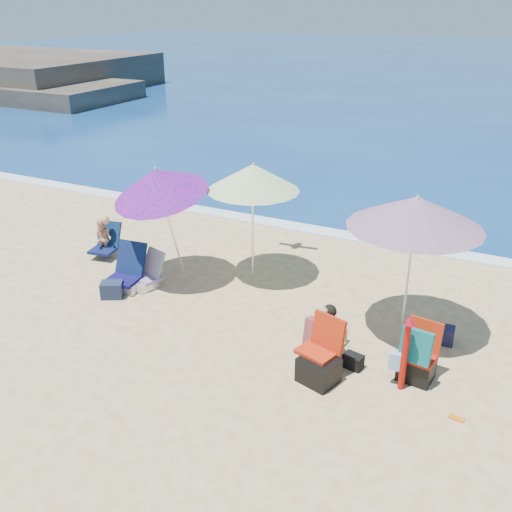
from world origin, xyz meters
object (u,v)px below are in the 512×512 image
at_px(chair_rainbow, 146,278).
at_px(camp_chair_left, 320,363).
at_px(person_left, 104,238).
at_px(umbrella_turquoise, 416,212).
at_px(camp_chair_right, 417,360).
at_px(umbrella_striped, 253,177).
at_px(person_center, 323,333).
at_px(umbrella_blue, 158,183).
at_px(furled_umbrella, 406,349).
at_px(chair_navy, 127,276).

bearing_deg(chair_rainbow, camp_chair_left, -18.03).
bearing_deg(person_left, umbrella_turquoise, -2.26).
xyz_separation_m(umbrella_turquoise, camp_chair_right, (0.46, -1.19, -1.76)).
xyz_separation_m(umbrella_striped, camp_chair_right, (3.56, -1.96, -1.69)).
relative_size(camp_chair_left, person_center, 1.05).
bearing_deg(umbrella_blue, person_center, -16.72).
bearing_deg(person_left, umbrella_blue, -12.62).
height_order(umbrella_striped, camp_chair_right, umbrella_striped).
height_order(umbrella_blue, furled_umbrella, umbrella_blue).
relative_size(chair_navy, person_center, 0.94).
bearing_deg(person_center, umbrella_blue, 163.28).
height_order(camp_chair_right, person_center, camp_chair_right).
bearing_deg(chair_navy, umbrella_blue, 47.73).
relative_size(chair_navy, chair_rainbow, 1.08).
relative_size(chair_navy, camp_chair_right, 0.91).
bearing_deg(camp_chair_left, person_center, 105.24).
height_order(furled_umbrella, person_center, furled_umbrella).
bearing_deg(chair_navy, camp_chair_right, -5.23).
xyz_separation_m(furled_umbrella, camp_chair_left, (-1.11, -0.29, -0.39)).
xyz_separation_m(umbrella_turquoise, person_center, (-0.93, -1.24, -1.67)).
distance_m(camp_chair_left, person_center, 0.59).
bearing_deg(person_left, furled_umbrella, -14.67).
height_order(chair_rainbow, camp_chair_left, camp_chair_left).
relative_size(chair_navy, person_left, 0.90).
height_order(umbrella_turquoise, furled_umbrella, umbrella_turquoise).
relative_size(camp_chair_left, camp_chair_right, 1.02).
distance_m(umbrella_turquoise, chair_navy, 5.43).
bearing_deg(person_left, camp_chair_right, -11.92).
xyz_separation_m(umbrella_striped, camp_chair_left, (2.33, -2.56, -1.74)).
bearing_deg(umbrella_turquoise, umbrella_striped, 166.01).
relative_size(umbrella_turquoise, umbrella_blue, 0.98).
distance_m(umbrella_striped, camp_chair_right, 4.40).
bearing_deg(umbrella_blue, furled_umbrella, -15.41).
height_order(chair_navy, chair_rainbow, chair_navy).
relative_size(umbrella_blue, furled_umbrella, 1.99).
distance_m(camp_chair_left, person_left, 5.94).
bearing_deg(camp_chair_right, furled_umbrella, -110.93).
relative_size(umbrella_striped, chair_rainbow, 3.03).
distance_m(camp_chair_right, person_center, 1.39).
bearing_deg(person_center, furled_umbrella, -11.53).
bearing_deg(chair_navy, chair_rainbow, 31.65).
distance_m(chair_navy, person_left, 1.61).
bearing_deg(chair_navy, furled_umbrella, -8.63).
bearing_deg(umbrella_turquoise, furled_umbrella, -77.35).
bearing_deg(camp_chair_right, person_left, 168.08).
relative_size(furled_umbrella, person_center, 1.39).
xyz_separation_m(umbrella_striped, umbrella_blue, (-1.46, -0.92, -0.04)).
distance_m(umbrella_turquoise, camp_chair_left, 2.66).
distance_m(umbrella_turquoise, chair_rainbow, 5.14).
xyz_separation_m(furled_umbrella, person_left, (-6.69, 1.75, -0.25)).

